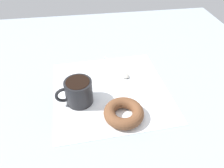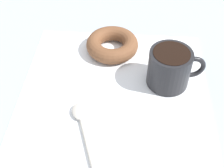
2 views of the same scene
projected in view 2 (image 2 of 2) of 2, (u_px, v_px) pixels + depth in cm
name	position (u px, v px, depth cm)	size (l,w,h in cm)	color
ground_plane	(115.00, 95.00, 58.25)	(120.00, 120.00, 2.00)	#99A8B7
napkin	(112.00, 92.00, 57.20)	(34.32, 34.32, 0.30)	white
coffee_cup	(170.00, 67.00, 56.16)	(10.54, 7.74, 7.16)	black
donut	(112.00, 44.00, 64.08)	(10.74, 10.74, 3.09)	brown
spoon	(81.00, 122.00, 51.80)	(6.84, 14.17, 0.90)	#B7B2A8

